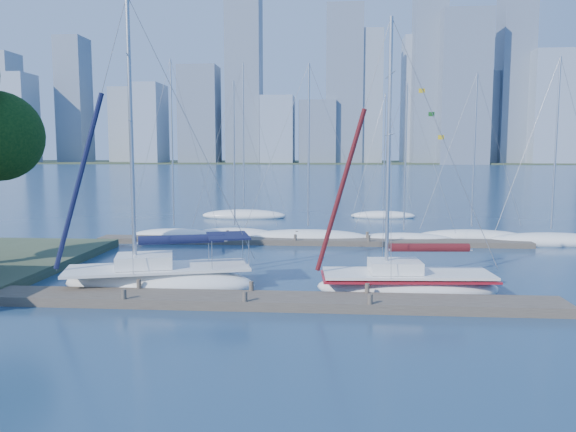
{
  "coord_description": "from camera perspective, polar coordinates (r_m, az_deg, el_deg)",
  "views": [
    {
      "loc": [
        3.43,
        -22.74,
        6.38
      ],
      "look_at": [
        1.36,
        4.0,
        3.32
      ],
      "focal_mm": 35.0,
      "sensor_mm": 36.0,
      "label": 1
    }
  ],
  "objects": [
    {
      "name": "bg_boat_6",
      "position": [
        54.83,
        -4.48,
        0.11
      ],
      "size": [
        8.58,
        4.44,
        15.14
      ],
      "rotation": [
        0.0,
        0.0,
        -0.26
      ],
      "color": "white",
      "rests_on": "ground"
    },
    {
      "name": "bg_boat_3",
      "position": [
        40.86,
        11.66,
        -2.3
      ],
      "size": [
        7.39,
        3.77,
        11.4
      ],
      "rotation": [
        0.0,
        0.0,
        -0.27
      ],
      "color": "white",
      "rests_on": "ground"
    },
    {
      "name": "near_dock",
      "position": [
        23.81,
        -4.06,
        -8.56
      ],
      "size": [
        26.0,
        2.0,
        0.4
      ],
      "primitive_type": "cube",
      "color": "#453B33",
      "rests_on": "ground"
    },
    {
      "name": "bg_boat_1",
      "position": [
        42.32,
        -5.41,
        -1.85
      ],
      "size": [
        6.55,
        2.92,
        11.86
      ],
      "rotation": [
        0.0,
        0.0,
        0.13
      ],
      "color": "white",
      "rests_on": "ground"
    },
    {
      "name": "sailboat_maroon",
      "position": [
        26.12,
        11.98,
        -5.52
      ],
      "size": [
        8.32,
        3.21,
        12.79
      ],
      "rotation": [
        0.0,
        0.0,
        0.07
      ],
      "color": "white",
      "rests_on": "ground"
    },
    {
      "name": "bg_boat_4",
      "position": [
        43.2,
        18.11,
        -1.98
      ],
      "size": [
        8.32,
        4.19,
        12.32
      ],
      "rotation": [
        0.0,
        0.0,
        0.26
      ],
      "color": "white",
      "rests_on": "ground"
    },
    {
      "name": "far_dock",
      "position": [
        39.26,
        2.28,
        -2.59
      ],
      "size": [
        30.0,
        1.8,
        0.36
      ],
      "primitive_type": "cube",
      "color": "#453B33",
      "rests_on": "ground"
    },
    {
      "name": "skyline",
      "position": [
        314.69,
        7.4,
        11.92
      ],
      "size": [
        503.17,
        51.31,
        125.7
      ],
      "color": "#8394A9",
      "rests_on": "ground"
    },
    {
      "name": "bg_boat_2",
      "position": [
        40.55,
        2.07,
        -2.17
      ],
      "size": [
        9.28,
        3.24,
        12.94
      ],
      "rotation": [
        0.0,
        0.0,
        0.09
      ],
      "color": "white",
      "rests_on": "ground"
    },
    {
      "name": "far_shore",
      "position": [
        342.82,
        3.86,
        5.42
      ],
      "size": [
        800.0,
        100.0,
        1.5
      ],
      "primitive_type": "cube",
      "color": "#38472D",
      "rests_on": "ground"
    },
    {
      "name": "bg_boat_0",
      "position": [
        42.69,
        -11.47,
        -1.86
      ],
      "size": [
        6.61,
        2.92,
        13.41
      ],
      "rotation": [
        0.0,
        0.0,
        0.13
      ],
      "color": "white",
      "rests_on": "ground"
    },
    {
      "name": "sailboat_navy",
      "position": [
        26.97,
        -13.01,
        -5.1
      ],
      "size": [
        9.49,
        5.33,
        13.89
      ],
      "rotation": [
        0.0,
        0.0,
        0.28
      ],
      "color": "white",
      "rests_on": "ground"
    },
    {
      "name": "ground",
      "position": [
        23.87,
        -4.05,
        -9.02
      ],
      "size": [
        700.0,
        700.0,
        0.0
      ],
      "primitive_type": "plane",
      "color": "#18304D",
      "rests_on": "ground"
    },
    {
      "name": "bg_boat_5",
      "position": [
        43.11,
        25.13,
        -2.26
      ],
      "size": [
        8.91,
        4.56,
        13.15
      ],
      "rotation": [
        0.0,
        0.0,
        0.26
      ],
      "color": "white",
      "rests_on": "ground"
    },
    {
      "name": "bg_boat_7",
      "position": [
        55.6,
        9.64,
        0.07
      ],
      "size": [
        6.57,
        4.08,
        12.29
      ],
      "rotation": [
        0.0,
        0.0,
        0.36
      ],
      "color": "white",
      "rests_on": "ground"
    }
  ]
}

